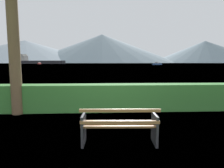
# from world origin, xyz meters

# --- Properties ---
(ground_plane) EXTENTS (1400.00, 1400.00, 0.00)m
(ground_plane) POSITION_xyz_m (0.00, 0.00, 0.00)
(ground_plane) COLOR #567A38
(water_surface) EXTENTS (620.00, 620.00, 0.00)m
(water_surface) POSITION_xyz_m (0.00, 308.16, 0.00)
(water_surface) COLOR #7A99A8
(water_surface) RESTS_ON ground_plane
(park_bench) EXTENTS (1.68, 0.64, 0.87)m
(park_bench) POSITION_xyz_m (-0.00, -0.06, 0.42)
(park_bench) COLOR olive
(park_bench) RESTS_ON ground_plane
(hedge_row) EXTENTS (9.31, 0.72, 0.99)m
(hedge_row) POSITION_xyz_m (0.00, 3.00, 0.50)
(hedge_row) COLOR #387A33
(hedge_row) RESTS_ON ground_plane
(cargo_ship_large) EXTENTS (65.40, 25.07, 11.11)m
(cargo_ship_large) POSITION_xyz_m (-80.31, 227.32, 3.11)
(cargo_ship_large) COLOR #232328
(cargo_ship_large) RESTS_ON water_surface
(fishing_boat_near) EXTENTS (6.04, 5.06, 2.01)m
(fishing_boat_near) POSITION_xyz_m (36.30, 123.04, 0.74)
(fishing_boat_near) COLOR #335693
(fishing_boat_near) RESTS_ON water_surface
(tender_far) EXTENTS (2.64, 6.78, 1.88)m
(tender_far) POSITION_xyz_m (-58.24, 177.32, 0.70)
(tender_far) COLOR #B2332D
(tender_far) RESTS_ON water_surface
(distant_hills) EXTENTS (859.72, 457.15, 81.93)m
(distant_hills) POSITION_xyz_m (-20.82, 548.21, 35.31)
(distant_hills) COLOR gray
(distant_hills) RESTS_ON ground_plane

